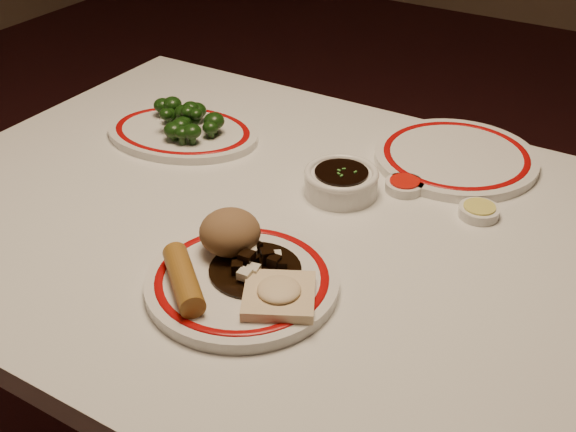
{
  "coord_description": "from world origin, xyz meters",
  "views": [
    {
      "loc": [
        0.52,
        -0.8,
        1.37
      ],
      "look_at": [
        0.06,
        -0.05,
        0.8
      ],
      "focal_mm": 45.0,
      "sensor_mm": 36.0,
      "label": 1
    }
  ],
  "objects_px": {
    "dining_table": "(272,261)",
    "soy_bowl": "(341,183)",
    "rice_mound": "(230,232)",
    "main_plate": "(242,282)",
    "fried_wonton": "(279,294)",
    "spring_roll": "(183,279)",
    "stirfry_heap": "(256,264)",
    "broccoli_pile": "(186,118)",
    "broccoli_plate": "(183,132)"
  },
  "relations": [
    {
      "from": "spring_roll",
      "to": "stirfry_heap",
      "type": "distance_m",
      "value": 0.1
    },
    {
      "from": "broccoli_plate",
      "to": "soy_bowl",
      "type": "relative_size",
      "value": 2.76
    },
    {
      "from": "spring_roll",
      "to": "soy_bowl",
      "type": "relative_size",
      "value": 1.04
    },
    {
      "from": "main_plate",
      "to": "soy_bowl",
      "type": "distance_m",
      "value": 0.29
    },
    {
      "from": "broccoli_plate",
      "to": "stirfry_heap",
      "type": "bearing_deg",
      "value": -39.04
    },
    {
      "from": "stirfry_heap",
      "to": "soy_bowl",
      "type": "bearing_deg",
      "value": 91.3
    },
    {
      "from": "rice_mound",
      "to": "fried_wonton",
      "type": "distance_m",
      "value": 0.13
    },
    {
      "from": "spring_roll",
      "to": "soy_bowl",
      "type": "height_order",
      "value": "spring_roll"
    },
    {
      "from": "fried_wonton",
      "to": "soy_bowl",
      "type": "height_order",
      "value": "fried_wonton"
    },
    {
      "from": "rice_mound",
      "to": "soy_bowl",
      "type": "bearing_deg",
      "value": 79.0
    },
    {
      "from": "main_plate",
      "to": "spring_roll",
      "type": "xyz_separation_m",
      "value": [
        -0.05,
        -0.06,
        0.02
      ]
    },
    {
      "from": "spring_roll",
      "to": "broccoli_pile",
      "type": "height_order",
      "value": "broccoli_pile"
    },
    {
      "from": "broccoli_plate",
      "to": "fried_wonton",
      "type": "bearing_deg",
      "value": -38.2
    },
    {
      "from": "dining_table",
      "to": "broccoli_pile",
      "type": "distance_m",
      "value": 0.34
    },
    {
      "from": "dining_table",
      "to": "rice_mound",
      "type": "height_order",
      "value": "rice_mound"
    },
    {
      "from": "broccoli_pile",
      "to": "soy_bowl",
      "type": "height_order",
      "value": "broccoli_pile"
    },
    {
      "from": "dining_table",
      "to": "stirfry_heap",
      "type": "bearing_deg",
      "value": -64.88
    },
    {
      "from": "dining_table",
      "to": "soy_bowl",
      "type": "bearing_deg",
      "value": 61.0
    },
    {
      "from": "rice_mound",
      "to": "stirfry_heap",
      "type": "distance_m",
      "value": 0.06
    },
    {
      "from": "main_plate",
      "to": "broccoli_pile",
      "type": "bearing_deg",
      "value": 136.95
    },
    {
      "from": "rice_mound",
      "to": "broccoli_pile",
      "type": "relative_size",
      "value": 0.52
    },
    {
      "from": "fried_wonton",
      "to": "broccoli_pile",
      "type": "relative_size",
      "value": 0.74
    },
    {
      "from": "dining_table",
      "to": "broccoli_plate",
      "type": "relative_size",
      "value": 3.61
    },
    {
      "from": "dining_table",
      "to": "broccoli_pile",
      "type": "bearing_deg",
      "value": 152.25
    },
    {
      "from": "broccoli_pile",
      "to": "fried_wonton",
      "type": "bearing_deg",
      "value": -39.2
    },
    {
      "from": "stirfry_heap",
      "to": "soy_bowl",
      "type": "relative_size",
      "value": 1.06
    },
    {
      "from": "spring_roll",
      "to": "broccoli_plate",
      "type": "bearing_deg",
      "value": 79.44
    },
    {
      "from": "broccoli_pile",
      "to": "broccoli_plate",
      "type": "bearing_deg",
      "value": -142.34
    },
    {
      "from": "main_plate",
      "to": "soy_bowl",
      "type": "bearing_deg",
      "value": 90.19
    },
    {
      "from": "broccoli_plate",
      "to": "soy_bowl",
      "type": "distance_m",
      "value": 0.35
    },
    {
      "from": "fried_wonton",
      "to": "rice_mound",
      "type": "bearing_deg",
      "value": 153.62
    },
    {
      "from": "rice_mound",
      "to": "spring_roll",
      "type": "relative_size",
      "value": 0.69
    },
    {
      "from": "rice_mound",
      "to": "dining_table",
      "type": "bearing_deg",
      "value": 96.8
    },
    {
      "from": "stirfry_heap",
      "to": "dining_table",
      "type": "bearing_deg",
      "value": 115.12
    },
    {
      "from": "stirfry_heap",
      "to": "rice_mound",
      "type": "bearing_deg",
      "value": 162.71
    },
    {
      "from": "stirfry_heap",
      "to": "main_plate",
      "type": "bearing_deg",
      "value": -100.75
    },
    {
      "from": "spring_roll",
      "to": "soy_bowl",
      "type": "xyz_separation_m",
      "value": [
        0.05,
        0.35,
        -0.01
      ]
    },
    {
      "from": "main_plate",
      "to": "spring_roll",
      "type": "relative_size",
      "value": 2.39
    },
    {
      "from": "broccoli_plate",
      "to": "soy_bowl",
      "type": "xyz_separation_m",
      "value": [
        0.35,
        -0.03,
        0.01
      ]
    },
    {
      "from": "broccoli_pile",
      "to": "main_plate",
      "type": "bearing_deg",
      "value": -43.05
    },
    {
      "from": "dining_table",
      "to": "spring_roll",
      "type": "bearing_deg",
      "value": -86.73
    },
    {
      "from": "dining_table",
      "to": "broccoli_plate",
      "type": "xyz_separation_m",
      "value": [
        -0.29,
        0.14,
        0.1
      ]
    },
    {
      "from": "stirfry_heap",
      "to": "broccoli_pile",
      "type": "distance_m",
      "value": 0.46
    },
    {
      "from": "main_plate",
      "to": "soy_bowl",
      "type": "height_order",
      "value": "soy_bowl"
    },
    {
      "from": "spring_roll",
      "to": "fried_wonton",
      "type": "bearing_deg",
      "value": -28.31
    },
    {
      "from": "rice_mound",
      "to": "broccoli_plate",
      "type": "distance_m",
      "value": 0.41
    },
    {
      "from": "fried_wonton",
      "to": "broccoli_pile",
      "type": "xyz_separation_m",
      "value": [
        -0.41,
        0.34,
        0.01
      ]
    },
    {
      "from": "spring_roll",
      "to": "stirfry_heap",
      "type": "relative_size",
      "value": 0.98
    },
    {
      "from": "rice_mound",
      "to": "broccoli_pile",
      "type": "xyz_separation_m",
      "value": [
        -0.3,
        0.28,
        -0.01
      ]
    },
    {
      "from": "main_plate",
      "to": "fried_wonton",
      "type": "distance_m",
      "value": 0.07
    }
  ]
}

